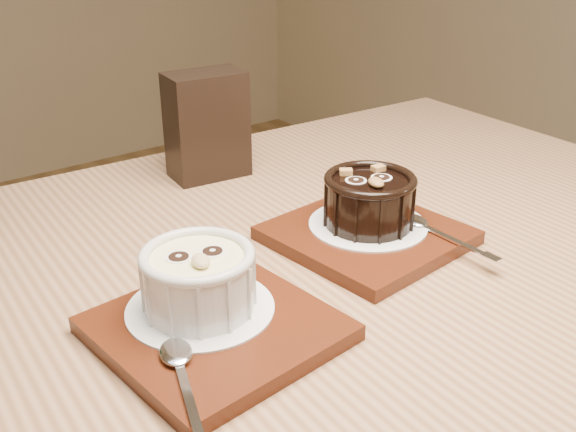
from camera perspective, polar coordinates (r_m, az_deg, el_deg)
name	(u,v)px	position (r m, az deg, el deg)	size (l,w,h in m)	color
table	(277,355)	(0.72, -0.94, -11.72)	(1.25, 0.87, 0.75)	brown
tray_left	(216,329)	(0.59, -6.11, -9.48)	(0.18, 0.18, 0.01)	#4E1E0D
doily_left	(200,308)	(0.60, -7.43, -7.75)	(0.13, 0.13, 0.00)	white
ramekin_white	(198,277)	(0.58, -7.60, -5.16)	(0.10, 0.10, 0.06)	silver
spoon_left	(184,379)	(0.52, -8.83, -13.52)	(0.03, 0.13, 0.01)	silver
tray_right	(367,235)	(0.74, 6.69, -1.63)	(0.18, 0.18, 0.01)	#4E1E0D
doily_right	(368,224)	(0.74, 6.78, -0.71)	(0.13, 0.13, 0.00)	white
ramekin_dark	(369,198)	(0.73, 6.91, 1.54)	(0.10, 0.10, 0.06)	black
spoon_right	(437,231)	(0.73, 12.51, -1.26)	(0.03, 0.13, 0.01)	silver
condiment_stand	(207,125)	(0.90, -6.88, 7.63)	(0.10, 0.06, 0.14)	black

